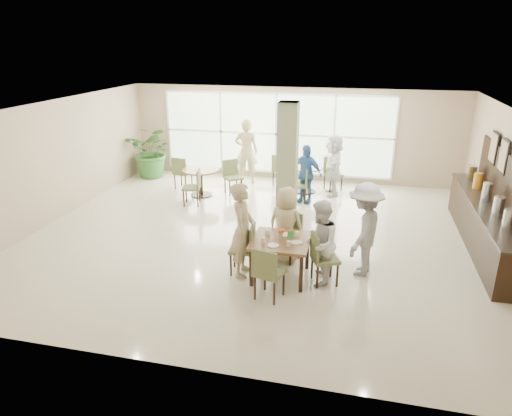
% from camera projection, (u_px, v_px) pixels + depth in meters
% --- Properties ---
extents(ground, '(10.00, 10.00, 0.00)m').
position_uv_depth(ground, '(260.00, 235.00, 10.20)').
color(ground, beige).
rests_on(ground, ground).
extents(room_shell, '(10.00, 10.00, 10.00)m').
position_uv_depth(room_shell, '(260.00, 161.00, 9.60)').
color(room_shell, white).
rests_on(room_shell, ground).
extents(window_bank, '(7.00, 0.04, 7.00)m').
position_uv_depth(window_bank, '(276.00, 134.00, 13.89)').
color(window_bank, silver).
rests_on(window_bank, ground).
extents(column, '(0.45, 0.45, 2.80)m').
position_uv_depth(column, '(287.00, 162.00, 10.72)').
color(column, '#6F7853').
rests_on(column, ground).
extents(main_table, '(1.04, 1.04, 0.75)m').
position_uv_depth(main_table, '(281.00, 244.00, 8.18)').
color(main_table, brown).
rests_on(main_table, ground).
extents(round_table_left, '(1.00, 1.00, 0.75)m').
position_uv_depth(round_table_left, '(201.00, 176.00, 12.61)').
color(round_table_left, brown).
rests_on(round_table_left, ground).
extents(round_table_right, '(1.01, 1.01, 0.75)m').
position_uv_depth(round_table_right, '(305.00, 173.00, 12.91)').
color(round_table_right, brown).
rests_on(round_table_right, ground).
extents(chairs_main_table, '(2.07, 2.01, 0.95)m').
position_uv_depth(chairs_main_table, '(281.00, 254.00, 8.24)').
color(chairs_main_table, '#596236').
rests_on(chairs_main_table, ground).
extents(chairs_table_left, '(2.14, 1.82, 0.95)m').
position_uv_depth(chairs_table_left, '(203.00, 179.00, 12.65)').
color(chairs_table_left, '#596236').
rests_on(chairs_table_left, ground).
extents(chairs_table_right, '(2.12, 1.93, 0.95)m').
position_uv_depth(chairs_table_right, '(304.00, 176.00, 12.93)').
color(chairs_table_right, '#596236').
rests_on(chairs_table_right, ground).
extents(tabletop_clutter, '(0.72, 0.71, 0.21)m').
position_uv_depth(tabletop_clutter, '(282.00, 237.00, 8.11)').
color(tabletop_clutter, white).
rests_on(tabletop_clutter, main_table).
extents(buffet_counter, '(0.64, 4.70, 1.95)m').
position_uv_depth(buffet_counter, '(485.00, 222.00, 9.46)').
color(buffet_counter, black).
rests_on(buffet_counter, ground).
extents(framed_art_a, '(0.05, 0.55, 0.70)m').
position_uv_depth(framed_art_a, '(504.00, 156.00, 9.41)').
color(framed_art_a, black).
rests_on(framed_art_a, ground).
extents(framed_art_b, '(0.05, 0.55, 0.70)m').
position_uv_depth(framed_art_b, '(494.00, 148.00, 10.14)').
color(framed_art_b, black).
rests_on(framed_art_b, ground).
extents(potted_plant, '(1.52, 1.52, 1.64)m').
position_uv_depth(potted_plant, '(152.00, 151.00, 14.25)').
color(potted_plant, '#31692A').
rests_on(potted_plant, ground).
extents(teen_left, '(0.46, 0.67, 1.77)m').
position_uv_depth(teen_left, '(243.00, 230.00, 8.23)').
color(teen_left, tan).
rests_on(teen_left, ground).
extents(teen_far, '(0.82, 0.59, 1.51)m').
position_uv_depth(teen_far, '(286.00, 225.00, 8.80)').
color(teen_far, tan).
rests_on(teen_far, ground).
extents(teen_right, '(0.61, 0.77, 1.55)m').
position_uv_depth(teen_right, '(320.00, 243.00, 7.97)').
color(teen_right, white).
rests_on(teen_right, ground).
extents(teen_standing, '(0.93, 1.26, 1.75)m').
position_uv_depth(teen_standing, '(364.00, 229.00, 8.27)').
color(teen_standing, '#99999B').
rests_on(teen_standing, ground).
extents(adult_a, '(1.01, 0.73, 1.56)m').
position_uv_depth(adult_a, '(305.00, 174.00, 12.01)').
color(adult_a, '#396CAD').
rests_on(adult_a, ground).
extents(adult_b, '(0.89, 1.66, 1.70)m').
position_uv_depth(adult_b, '(333.00, 165.00, 12.60)').
color(adult_b, white).
rests_on(adult_b, ground).
extents(adult_standing, '(0.77, 0.56, 1.94)m').
position_uv_depth(adult_standing, '(246.00, 151.00, 13.62)').
color(adult_standing, tan).
rests_on(adult_standing, ground).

